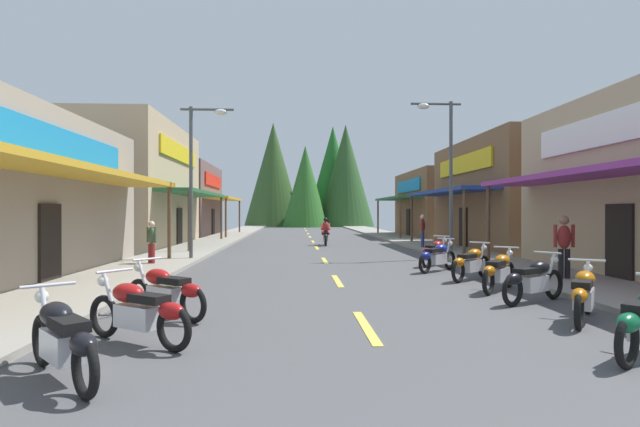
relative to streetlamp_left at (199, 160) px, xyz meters
name	(u,v)px	position (x,y,z in m)	size (l,w,h in m)	color
ground	(317,250)	(4.81, 5.85, -3.92)	(9.45, 79.79, 0.10)	#4C4C4F
sidewalk_left	(195,248)	(-1.30, 5.85, -3.81)	(2.79, 79.79, 0.12)	gray
sidewalk_right	(437,247)	(10.93, 5.85, -3.81)	(2.79, 79.79, 0.12)	gray
centerline_dashes	(315,245)	(4.81, 9.20, -3.86)	(0.16, 55.48, 0.01)	#E0C64C
storefront_left_middle	(101,186)	(-6.87, 8.48, -0.59)	(10.20, 11.56, 6.57)	tan
storefront_left_far	(157,200)	(-7.00, 19.98, -1.11)	(10.48, 10.14, 5.51)	brown
storefront_right_middle	(532,195)	(15.91, 5.82, -1.10)	(9.04, 10.85, 5.54)	brown
storefront_right_far	(465,204)	(16.64, 18.19, -1.40)	(10.52, 10.40, 4.93)	brown
streetlamp_left	(199,160)	(0.00, 0.00, 0.00)	(2.03, 0.30, 5.91)	#474C51
streetlamp_right	(444,157)	(9.64, 0.43, 0.23)	(2.03, 0.30, 6.32)	#474C51
motorcycle_parked_right_1	(584,294)	(8.59, -11.10, -3.38)	(1.33, 1.79, 1.04)	black
motorcycle_parked_right_2	(533,279)	(8.58, -9.31, -3.38)	(1.86, 1.23, 1.04)	black
motorcycle_parked_right_3	(499,271)	(8.49, -7.79, -3.38)	(1.47, 1.69, 1.04)	black
motorcycle_parked_right_4	(471,263)	(8.50, -5.87, -3.38)	(1.61, 1.55, 1.04)	black
motorcycle_parked_right_5	(437,256)	(8.14, -3.87, -3.38)	(1.62, 1.54, 1.04)	black
motorcycle_parked_right_6	(435,252)	(8.55, -2.21, -3.38)	(1.45, 1.70, 1.04)	black
motorcycle_parked_left_0	(62,338)	(1.07, -13.73, -3.38)	(1.47, 1.69, 1.04)	black
motorcycle_parked_left_1	(138,310)	(1.43, -12.20, -3.38)	(1.82, 1.30, 1.04)	black
motorcycle_parked_left_2	(166,291)	(1.36, -10.39, -3.38)	(1.74, 1.40, 1.04)	black
rider_cruising_lead	(326,234)	(5.40, 8.63, -3.21)	(0.60, 2.14, 1.57)	black
pedestrian_by_shop	(564,243)	(10.80, -6.47, -2.82)	(0.57, 0.26, 1.79)	black
pedestrian_browsing	(152,240)	(-1.26, -1.92, -2.97)	(0.44, 0.44, 1.57)	maroon
pedestrian_strolling	(423,229)	(10.08, 5.40, -2.85)	(0.38, 0.53, 1.75)	#333F8C
treeline_backdrop	(304,178)	(4.94, 46.89, 2.48)	(16.91, 12.99, 13.67)	#305023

